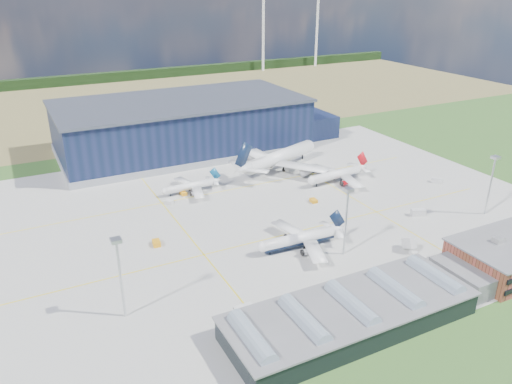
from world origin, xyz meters
name	(u,v)px	position (x,y,z in m)	size (l,w,h in m)	color
ground	(271,223)	(0.00, 0.00, 0.00)	(600.00, 600.00, 0.00)	#2D531F
apron	(258,212)	(0.00, 10.00, 0.03)	(220.00, 160.00, 0.08)	#A2A19C
farmland	(125,101)	(0.00, 220.00, 0.00)	(600.00, 220.00, 0.01)	#907C4D
treeline	(102,78)	(0.00, 300.00, 4.00)	(600.00, 8.00, 8.00)	black
hangar	(187,127)	(2.81, 94.80, 11.62)	(145.00, 62.00, 26.10)	#101C38
glass_concourse	(362,310)	(-6.45, -60.00, 3.69)	(78.00, 23.00, 8.60)	black
light_mast_west	(119,265)	(-60.00, -30.00, 15.43)	(2.60, 2.60, 23.00)	silver
light_mast_center	(347,211)	(10.00, -30.00, 15.43)	(2.60, 2.60, 23.00)	silver
light_mast_east	(492,176)	(75.00, -30.00, 15.43)	(2.60, 2.60, 23.00)	silver
airliner_navy	(299,233)	(-0.76, -19.96, 5.38)	(33.03, 32.31, 10.77)	white
airliner_red	(336,170)	(44.05, 22.00, 5.50)	(33.73, 33.00, 11.00)	white
airliner_widebody	(280,150)	(30.68, 47.74, 8.99)	(55.16, 53.96, 17.99)	white
airliner_regional	(189,183)	(-16.51, 40.00, 4.36)	(26.73, 26.14, 8.71)	white
gse_tug_a	(156,243)	(-41.67, 3.02, 0.81)	(2.39, 3.91, 1.63)	orange
gse_tug_b	(313,201)	(23.72, 8.44, 0.71)	(2.17, 3.26, 1.41)	orange
gse_van_a	(244,310)	(-31.89, -43.12, 1.13)	(2.27, 5.20, 2.27)	silver
gse_cart_a	(322,170)	(46.30, 35.49, 0.63)	(1.95, 2.93, 1.27)	silver
gse_van_b	(437,180)	(82.62, 1.62, 1.02)	(2.03, 4.44, 2.03)	silver
gse_tug_c	(183,193)	(-19.71, 38.73, 0.70)	(2.01, 3.21, 1.41)	orange
gse_cart_b	(169,202)	(-27.49, 33.28, 0.69)	(2.12, 3.18, 1.38)	silver
gse_van_c	(418,212)	(51.86, -19.41, 1.25)	(2.50, 5.20, 2.50)	silver
airstair	(409,246)	(30.12, -37.73, 1.71)	(2.14, 5.34, 3.42)	silver
car_a	(425,266)	(27.42, -48.00, 0.66)	(1.55, 3.85, 1.31)	#99999E
car_b	(468,252)	(45.65, -48.00, 0.55)	(1.17, 3.36, 1.11)	#99999E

